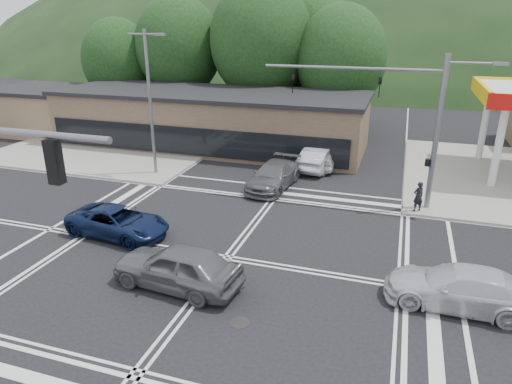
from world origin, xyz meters
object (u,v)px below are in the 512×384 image
(car_queue_b, at_px, (323,156))
(car_grey_center, at_px, (177,266))
(car_blue_west, at_px, (118,222))
(car_northbound, at_px, (274,176))
(pedestrian, at_px, (418,196))
(car_queue_a, at_px, (320,157))
(car_silver_east, at_px, (460,288))

(car_queue_b, bearing_deg, car_grey_center, 75.89)
(car_blue_west, bearing_deg, car_grey_center, -118.00)
(car_grey_center, xyz_separation_m, car_northbound, (0.47, 11.61, -0.10))
(car_grey_center, distance_m, pedestrian, 13.31)
(car_blue_west, xyz_separation_m, car_queue_b, (7.20, 13.50, 0.07))
(pedestrian, bearing_deg, car_queue_a, -78.84)
(car_silver_east, xyz_separation_m, car_queue_b, (-7.47, 14.70, 0.01))
(car_blue_west, bearing_deg, car_silver_east, -89.09)
(car_northbound, bearing_deg, pedestrian, -5.00)
(car_grey_center, xyz_separation_m, pedestrian, (8.66, 10.11, 0.10))
(car_northbound, bearing_deg, car_silver_east, -40.16)
(car_silver_east, relative_size, car_queue_a, 1.06)
(car_queue_a, height_order, pedestrian, pedestrian)
(car_grey_center, relative_size, pedestrian, 3.13)
(car_silver_east, bearing_deg, car_blue_west, -93.31)
(car_queue_b, distance_m, car_northbound, 5.41)
(car_grey_center, bearing_deg, car_silver_east, 106.03)
(car_silver_east, distance_m, car_northbound, 13.60)
(car_blue_west, distance_m, car_silver_east, 14.72)
(car_grey_center, xyz_separation_m, car_queue_a, (2.41, 16.11, -0.06))
(car_grey_center, bearing_deg, car_queue_a, 176.75)
(car_blue_west, bearing_deg, pedestrian, -56.70)
(car_queue_a, height_order, car_northbound, car_queue_a)
(car_grey_center, height_order, car_queue_b, car_grey_center)
(car_queue_a, relative_size, car_queue_b, 1.09)
(car_blue_west, relative_size, pedestrian, 3.08)
(car_silver_east, height_order, car_queue_b, car_queue_b)
(car_blue_west, relative_size, car_northbound, 0.95)
(pedestrian, bearing_deg, car_silver_east, 64.21)
(car_blue_west, xyz_separation_m, car_queue_a, (7.08, 13.00, 0.11))
(car_grey_center, height_order, car_silver_east, car_grey_center)
(car_queue_a, bearing_deg, car_northbound, 74.31)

